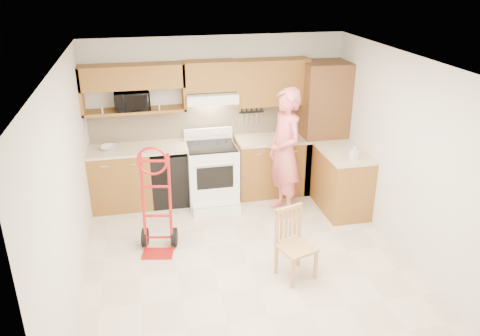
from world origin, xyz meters
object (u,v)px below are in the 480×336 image
object	(u,v)px
microwave	(132,100)
person	(285,153)
range	(212,170)
dining_chair	(297,245)
hand_truck	(156,206)

from	to	relation	value
microwave	person	world-z (taller)	person
range	dining_chair	xyz separation A→B (m)	(0.67, -2.10, -0.13)
microwave	dining_chair	xyz separation A→B (m)	(1.78, -2.45, -1.20)
microwave	dining_chair	world-z (taller)	microwave
dining_chair	hand_truck	bearing A→B (deg)	131.31
person	range	bearing A→B (deg)	-126.77
hand_truck	microwave	bearing A→B (deg)	108.69
person	hand_truck	bearing A→B (deg)	-79.78
hand_truck	range	bearing A→B (deg)	63.85
range	hand_truck	bearing A→B (deg)	-127.19
microwave	range	distance (m)	1.58
microwave	hand_truck	size ratio (longest dim) A/B	0.38
microwave	range	xyz separation A→B (m)	(1.11, -0.34, -1.07)
hand_truck	person	bearing A→B (deg)	31.22
range	dining_chair	world-z (taller)	range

